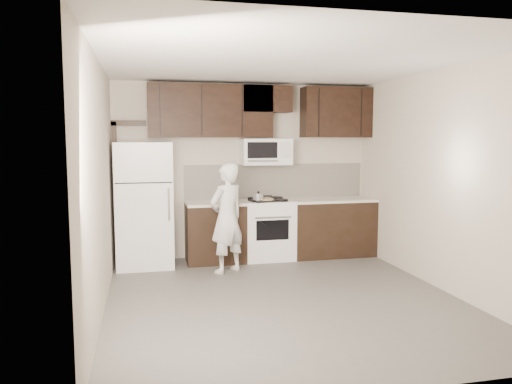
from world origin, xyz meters
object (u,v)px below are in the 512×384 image
object	(u,v)px
refrigerator	(144,205)
microwave	(266,152)
person	(227,218)
stove	(268,229)

from	to	relation	value
refrigerator	microwave	bearing A→B (deg)	5.15
person	stove	bearing A→B (deg)	-170.88
stove	person	xyz separation A→B (m)	(-0.74, -0.65, 0.30)
stove	microwave	bearing A→B (deg)	90.10
refrigerator	person	size ratio (longest dim) A/B	1.18
stove	person	size ratio (longest dim) A/B	0.61
refrigerator	person	xyz separation A→B (m)	(1.11, -0.60, -0.14)
stove	person	bearing A→B (deg)	-138.89
microwave	refrigerator	size ratio (longest dim) A/B	0.42
stove	refrigerator	distance (m)	1.90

